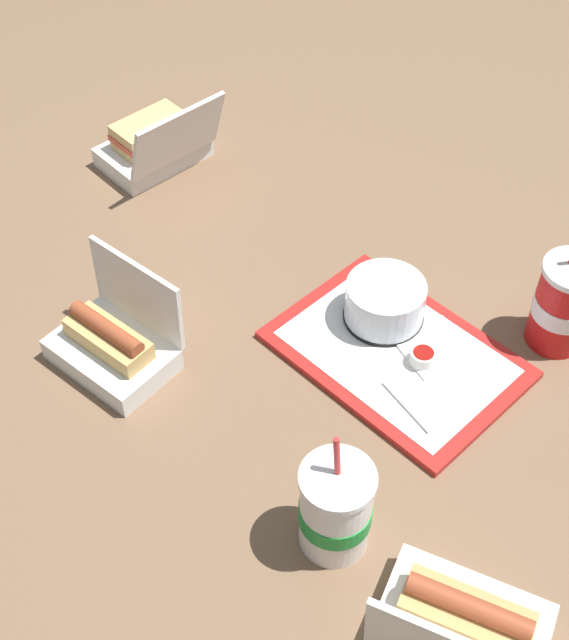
{
  "coord_description": "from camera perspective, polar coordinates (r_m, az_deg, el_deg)",
  "views": [
    {
      "loc": [
        -0.53,
        0.78,
        1.06
      ],
      "look_at": [
        -0.04,
        -0.01,
        0.05
      ],
      "focal_mm": 50.0,
      "sensor_mm": 36.0,
      "label": 1
    }
  ],
  "objects": [
    {
      "name": "soda_cup_center",
      "position": [
        1.16,
        3.28,
        -11.98
      ],
      "size": [
        0.1,
        0.1,
        0.21
      ],
      "color": "white",
      "rests_on": "ground_plane"
    },
    {
      "name": "napkin_stack",
      "position": [
        1.41,
        9.52,
        -1.73
      ],
      "size": [
        0.14,
        0.14,
        0.0
      ],
      "primitive_type": "cube",
      "rotation": [
        0.0,
        0.0,
        -0.54
      ],
      "color": "white",
      "rests_on": "food_tray"
    },
    {
      "name": "ketchup_cup",
      "position": [
        1.38,
        8.84,
        -2.36
      ],
      "size": [
        0.04,
        0.04,
        0.02
      ],
      "color": "white",
      "rests_on": "food_tray"
    },
    {
      "name": "soda_cup_right",
      "position": [
        1.43,
        17.46,
        0.97
      ],
      "size": [
        0.1,
        0.1,
        0.22
      ],
      "color": "red",
      "rests_on": "ground_plane"
    },
    {
      "name": "cake_container",
      "position": [
        1.42,
        6.43,
        1.1
      ],
      "size": [
        0.13,
        0.13,
        0.07
      ],
      "color": "black",
      "rests_on": "food_tray"
    },
    {
      "name": "clamshell_hotdog_center",
      "position": [
        1.14,
        11.28,
        -18.77
      ],
      "size": [
        0.22,
        0.18,
        0.17
      ],
      "color": "white",
      "rests_on": "ground_plane"
    },
    {
      "name": "plastic_fork",
      "position": [
        1.33,
        7.89,
        -5.46
      ],
      "size": [
        0.1,
        0.06,
        0.0
      ],
      "primitive_type": "cube",
      "rotation": [
        0.0,
        0.0,
        -0.45
      ],
      "color": "white",
      "rests_on": "food_tray"
    },
    {
      "name": "food_tray",
      "position": [
        1.4,
        7.16,
        -2.18
      ],
      "size": [
        0.42,
        0.34,
        0.01
      ],
      "color": "red",
      "rests_on": "ground_plane"
    },
    {
      "name": "ground_plane",
      "position": [
        1.43,
        -1.77,
        -1.08
      ],
      "size": [
        3.2,
        3.2,
        0.0
      ],
      "primitive_type": "plane",
      "color": "brown"
    },
    {
      "name": "clamshell_hotdog_right",
      "position": [
        1.39,
        -10.85,
        -1.42
      ],
      "size": [
        0.2,
        0.16,
        0.17
      ],
      "color": "white",
      "rests_on": "ground_plane"
    },
    {
      "name": "clamshell_sandwich_corner",
      "position": [
        1.75,
        -8.28,
        11.09
      ],
      "size": [
        0.22,
        0.24,
        0.16
      ],
      "color": "white",
      "rests_on": "ground_plane"
    }
  ]
}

